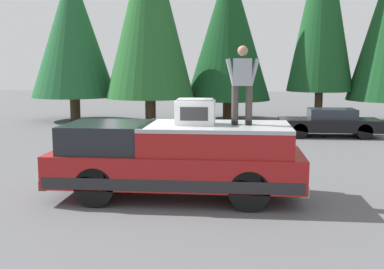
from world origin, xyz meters
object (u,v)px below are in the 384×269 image
object	(u,v)px
pickup_truck	(177,159)
compressor_unit	(195,112)
person_on_truck_bed	(242,83)
parked_car_black	(330,123)

from	to	relation	value
pickup_truck	compressor_unit	bearing A→B (deg)	-91.65
person_on_truck_bed	parked_car_black	world-z (taller)	person_on_truck_bed
person_on_truck_bed	parked_car_black	bearing A→B (deg)	-20.83
person_on_truck_bed	compressor_unit	bearing A→B (deg)	93.94
pickup_truck	compressor_unit	distance (m)	1.13
pickup_truck	person_on_truck_bed	world-z (taller)	person_on_truck_bed
compressor_unit	parked_car_black	distance (m)	10.99
compressor_unit	person_on_truck_bed	size ratio (longest dim) A/B	0.50
pickup_truck	parked_car_black	world-z (taller)	pickup_truck
pickup_truck	person_on_truck_bed	size ratio (longest dim) A/B	3.28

